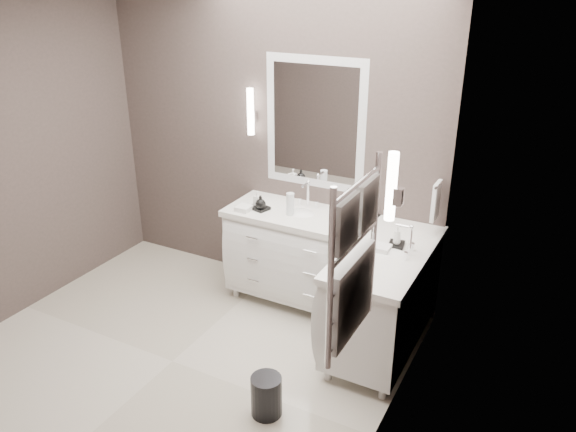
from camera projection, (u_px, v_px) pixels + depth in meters
The scene contains 18 objects.
floor at pixel (173, 362), 4.24m from camera, with size 3.20×3.00×0.01m, color beige.
wall_back at pixel (269, 140), 4.92m from camera, with size 3.20×0.01×2.70m, color #473B39.
wall_right at pixel (389, 245), 3.01m from camera, with size 0.01×3.00×2.70m, color #473B39.
vanity_back at pixel (299, 251), 4.84m from camera, with size 1.24×0.59×0.97m.
vanity_right at pixel (384, 294), 4.20m from camera, with size 0.59×1.24×0.97m.
mirror_back at pixel (315, 124), 4.63m from camera, with size 0.90×0.02×1.10m.
mirror_right at pixel (429, 168), 3.59m from camera, with size 0.02×0.90×1.10m.
sconce_back at pixel (251, 113), 4.81m from camera, with size 0.06×0.06×0.40m.
sconce_right at pixel (391, 188), 3.13m from camera, with size 0.06×0.06×0.40m.
towel_bar_corner at pixel (436, 200), 4.23m from camera, with size 0.03×0.22×0.30m.
towel_ladder at pixel (352, 268), 2.69m from camera, with size 0.06×0.58×0.90m.
waste_bin at pixel (266, 396), 3.68m from camera, with size 0.21×0.21×0.29m, color black.
amenity_tray_back at pixel (259, 208), 4.76m from camera, with size 0.16×0.12×0.02m, color black.
amenity_tray_right at pixel (396, 245), 4.11m from camera, with size 0.11×0.15×0.02m, color black.
water_bottle at pixel (290, 204), 4.62m from camera, with size 0.07×0.07×0.19m, color silver.
soap_bottle_a at pixel (257, 198), 4.76m from camera, with size 0.06×0.06×0.12m, color white.
soap_bottle_b at pixel (261, 202), 4.70m from camera, with size 0.09×0.09×0.11m, color black.
soap_bottle_c at pixel (397, 235), 4.08m from camera, with size 0.06×0.06×0.14m, color white.
Camera 1 is at (2.39, -2.64, 2.69)m, focal length 35.00 mm.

